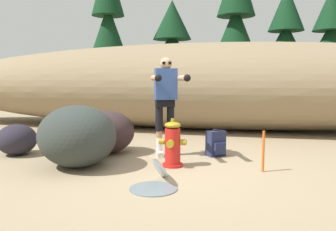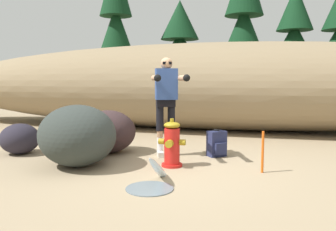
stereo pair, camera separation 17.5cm
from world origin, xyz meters
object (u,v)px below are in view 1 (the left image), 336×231
Objects in this scene: spare_backpack at (216,144)px; utility_worker at (166,94)px; boulder_mid at (106,132)px; boulder_small at (17,140)px; fire_hydrant at (173,145)px; survey_stake at (263,151)px; boulder_large at (77,136)px.

utility_worker is at bearing -111.56° from spare_backpack.
boulder_mid is 1.46× the size of boulder_small.
fire_hydrant is 1.57× the size of spare_backpack.
spare_backpack is at bearing 130.74° from survey_stake.
boulder_small is (-1.43, 0.49, -0.20)m from boulder_large.
boulder_mid is (-1.36, 0.65, 0.05)m from fire_hydrant.
fire_hydrant is 1.07× the size of boulder_small.
spare_backpack is at bearing 30.49° from boulder_large.
utility_worker is at bearing 112.65° from fire_hydrant.
utility_worker is at bearing 9.47° from boulder_small.
boulder_mid is 1.57m from boulder_small.
fire_hydrant is 1.46m from boulder_large.
utility_worker is 2.46× the size of boulder_small.
boulder_mid is at bearing 86.51° from boulder_large.
boulder_small is (-2.85, 0.17, -0.07)m from fire_hydrant.
fire_hydrant is 1.51m from boulder_mid.
spare_backpack is (0.59, 0.86, -0.12)m from fire_hydrant.
fire_hydrant is 0.99m from utility_worker.
survey_stake is (2.70, -0.66, -0.09)m from boulder_mid.
boulder_mid reaches higher than fire_hydrant.
boulder_large is 1.30× the size of boulder_mid.
boulder_small is (-3.44, -0.70, 0.06)m from spare_backpack.
boulder_mid is (0.06, 0.97, -0.08)m from boulder_large.
survey_stake is at bearing 46.18° from utility_worker.
fire_hydrant is 0.74× the size of boulder_mid.
spare_backpack is 0.47× the size of boulder_mid.
utility_worker is (-0.25, 0.60, 0.74)m from fire_hydrant.
fire_hydrant is at bearing 179.53° from survey_stake.
boulder_large is 0.98m from boulder_mid.
boulder_mid is at bearing 166.23° from survey_stake.
spare_backpack is (0.84, 0.26, -0.87)m from utility_worker.
boulder_small is (-2.60, -0.43, -0.81)m from utility_worker.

